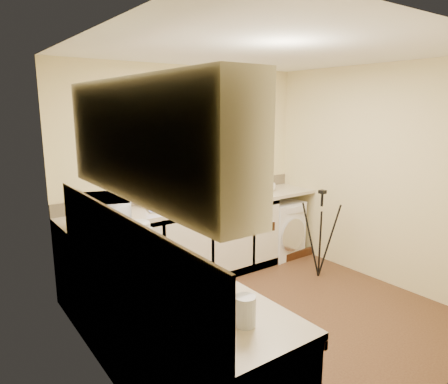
# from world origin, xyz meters

# --- Properties ---
(floor) EXTENTS (3.20, 3.20, 0.00)m
(floor) POSITION_xyz_m (0.00, 0.00, 0.00)
(floor) COLOR brown
(floor) RESTS_ON ground
(ceiling) EXTENTS (3.20, 3.20, 0.00)m
(ceiling) POSITION_xyz_m (0.00, 0.00, 2.45)
(ceiling) COLOR white
(ceiling) RESTS_ON ground
(wall_back) EXTENTS (3.20, 0.00, 3.20)m
(wall_back) POSITION_xyz_m (0.00, 1.50, 1.23)
(wall_back) COLOR beige
(wall_back) RESTS_ON ground
(wall_front) EXTENTS (3.20, 0.00, 3.20)m
(wall_front) POSITION_xyz_m (0.00, -1.50, 1.23)
(wall_front) COLOR beige
(wall_front) RESTS_ON ground
(wall_left) EXTENTS (0.00, 3.00, 3.00)m
(wall_left) POSITION_xyz_m (-1.60, 0.00, 1.23)
(wall_left) COLOR beige
(wall_left) RESTS_ON ground
(wall_right) EXTENTS (0.00, 3.00, 3.00)m
(wall_right) POSITION_xyz_m (1.60, 0.00, 1.23)
(wall_right) COLOR beige
(wall_right) RESTS_ON ground
(base_cabinet_back) EXTENTS (2.55, 0.60, 0.86)m
(base_cabinet_back) POSITION_xyz_m (-0.33, 1.20, 0.43)
(base_cabinet_back) COLOR silver
(base_cabinet_back) RESTS_ON floor
(base_cabinet_left) EXTENTS (0.54, 2.40, 0.86)m
(base_cabinet_left) POSITION_xyz_m (-1.30, -0.30, 0.43)
(base_cabinet_left) COLOR silver
(base_cabinet_left) RESTS_ON floor
(worktop_back) EXTENTS (3.20, 0.60, 0.04)m
(worktop_back) POSITION_xyz_m (0.00, 1.20, 0.88)
(worktop_back) COLOR beige
(worktop_back) RESTS_ON base_cabinet_back
(worktop_left) EXTENTS (0.60, 2.40, 0.04)m
(worktop_left) POSITION_xyz_m (-1.30, -0.30, 0.88)
(worktop_left) COLOR beige
(worktop_left) RESTS_ON base_cabinet_left
(upper_cabinet) EXTENTS (0.28, 1.90, 0.70)m
(upper_cabinet) POSITION_xyz_m (-1.44, -0.45, 1.80)
(upper_cabinet) COLOR silver
(upper_cabinet) RESTS_ON wall_left
(splashback_left) EXTENTS (0.02, 2.40, 0.45)m
(splashback_left) POSITION_xyz_m (-1.59, -0.30, 1.12)
(splashback_left) COLOR beige
(splashback_left) RESTS_ON wall_left
(splashback_back) EXTENTS (3.20, 0.02, 0.14)m
(splashback_back) POSITION_xyz_m (0.00, 1.49, 0.97)
(splashback_back) COLOR beige
(splashback_back) RESTS_ON wall_back
(window_glass) EXTENTS (1.50, 0.02, 1.00)m
(window_glass) POSITION_xyz_m (0.20, 1.49, 1.55)
(window_glass) COLOR black
(window_glass) RESTS_ON wall_back
(window_blind) EXTENTS (1.50, 0.02, 0.25)m
(window_blind) POSITION_xyz_m (0.20, 1.46, 1.92)
(window_blind) COLOR tan
(window_blind) RESTS_ON wall_back
(windowsill) EXTENTS (1.60, 0.14, 0.03)m
(windowsill) POSITION_xyz_m (0.20, 1.43, 1.04)
(windowsill) COLOR white
(windowsill) RESTS_ON wall_back
(sink) EXTENTS (0.82, 0.46, 0.03)m
(sink) POSITION_xyz_m (0.20, 1.20, 0.91)
(sink) COLOR tan
(sink) RESTS_ON worktop_back
(faucet) EXTENTS (0.03, 0.03, 0.24)m
(faucet) POSITION_xyz_m (0.20, 1.38, 1.02)
(faucet) COLOR silver
(faucet) RESTS_ON worktop_back
(washing_machine) EXTENTS (0.57, 0.56, 0.75)m
(washing_machine) POSITION_xyz_m (1.20, 1.17, 0.38)
(washing_machine) COLOR white
(washing_machine) RESTS_ON floor
(laptop) EXTENTS (0.39, 0.35, 0.25)m
(laptop) POSITION_xyz_m (-0.51, 1.20, 0.97)
(laptop) COLOR #97979E
(laptop) RESTS_ON worktop_back
(kettle) EXTENTS (0.17, 0.17, 0.22)m
(kettle) POSITION_xyz_m (-1.26, 0.11, 1.01)
(kettle) COLOR silver
(kettle) RESTS_ON worktop_left
(dish_rack) EXTENTS (0.40, 0.31, 0.06)m
(dish_rack) POSITION_xyz_m (0.80, 1.21, 0.93)
(dish_rack) COLOR #EBE6CB
(dish_rack) RESTS_ON worktop_back
(tripod) EXTENTS (0.64, 0.64, 1.05)m
(tripod) POSITION_xyz_m (1.11, 0.36, 0.52)
(tripod) COLOR black
(tripod) RESTS_ON floor
(glass_jug) EXTENTS (0.11, 0.11, 0.16)m
(glass_jug) POSITION_xyz_m (-1.29, -1.21, 0.98)
(glass_jug) COLOR #B4B9BF
(glass_jug) RESTS_ON worktop_left
(steel_jar) EXTENTS (0.09, 0.09, 0.12)m
(steel_jar) POSITION_xyz_m (-1.31, -0.40, 0.96)
(steel_jar) COLOR silver
(steel_jar) RESTS_ON worktop_left
(microwave) EXTENTS (0.55, 0.67, 0.32)m
(microwave) POSITION_xyz_m (-1.30, 0.70, 1.06)
(microwave) COLOR white
(microwave) RESTS_ON worktop_left
(plant_a) EXTENTS (0.15, 0.13, 0.24)m
(plant_a) POSITION_xyz_m (-0.32, 1.43, 1.17)
(plant_a) COLOR #999999
(plant_a) RESTS_ON windowsill
(plant_b) EXTENTS (0.15, 0.13, 0.22)m
(plant_b) POSITION_xyz_m (-0.02, 1.39, 1.16)
(plant_b) COLOR #999999
(plant_b) RESTS_ON windowsill
(plant_c) EXTENTS (0.16, 0.16, 0.24)m
(plant_c) POSITION_xyz_m (0.16, 1.42, 1.17)
(plant_c) COLOR #999999
(plant_c) RESTS_ON windowsill
(plant_d) EXTENTS (0.25, 0.22, 0.25)m
(plant_d) POSITION_xyz_m (0.43, 1.41, 1.17)
(plant_d) COLOR #999999
(plant_d) RESTS_ON windowsill
(soap_bottle_green) EXTENTS (0.11, 0.11, 0.26)m
(soap_bottle_green) POSITION_xyz_m (0.85, 1.41, 1.18)
(soap_bottle_green) COLOR green
(soap_bottle_green) RESTS_ON windowsill
(soap_bottle_clear) EXTENTS (0.08, 0.09, 0.19)m
(soap_bottle_clear) POSITION_xyz_m (0.92, 1.41, 1.14)
(soap_bottle_clear) COLOR #999999
(soap_bottle_clear) RESTS_ON windowsill
(cup_back) EXTENTS (0.17, 0.17, 0.11)m
(cup_back) POSITION_xyz_m (1.06, 1.19, 0.95)
(cup_back) COLOR white
(cup_back) RESTS_ON worktop_back
(cup_left) EXTENTS (0.11, 0.11, 0.09)m
(cup_left) POSITION_xyz_m (-1.29, -0.52, 0.94)
(cup_left) COLOR beige
(cup_left) RESTS_ON worktop_left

